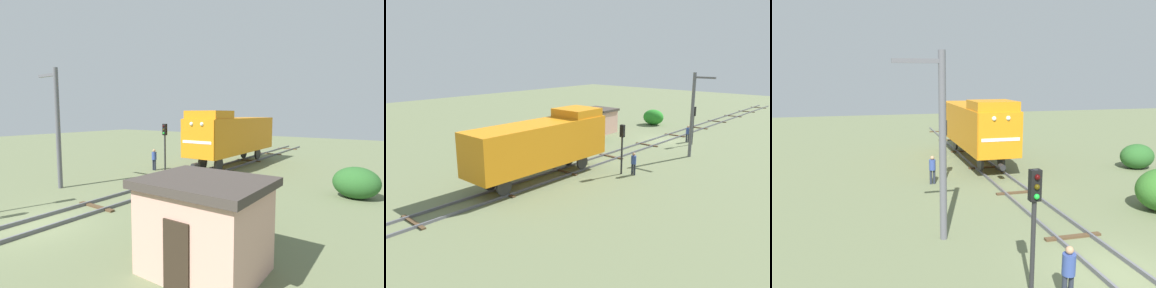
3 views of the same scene
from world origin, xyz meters
The scene contains 9 objects.
ground_plane centered at (0.00, 0.00, 0.00)m, with size 105.30×105.30×0.00m, color #66704C.
railway_track centered at (0.00, 0.00, 0.07)m, with size 2.40×70.20×0.16m.
locomotive centered at (0.00, 16.94, 2.77)m, with size 2.90×11.60×4.60m.
traffic_signal_near centered at (-3.20, -0.25, 2.63)m, with size 0.32×0.34×3.77m.
traffic_signal_mid centered at (-3.40, 12.08, 2.61)m, with size 0.32×0.34×3.74m.
worker_near_track centered at (-2.40, -0.90, 1.00)m, with size 0.38×0.38×1.70m.
worker_by_signal centered at (-4.20, 11.69, 1.00)m, with size 0.38×0.38×1.70m.
catenary_mast centered at (-5.07, 4.09, 3.87)m, with size 1.94×0.28×7.26m.
bush_far centered at (10.10, 12.00, 0.85)m, with size 2.35×1.92×1.71m, color #285C26.
Camera 3 is at (-7.57, -9.55, 6.35)m, focal length 35.00 mm.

